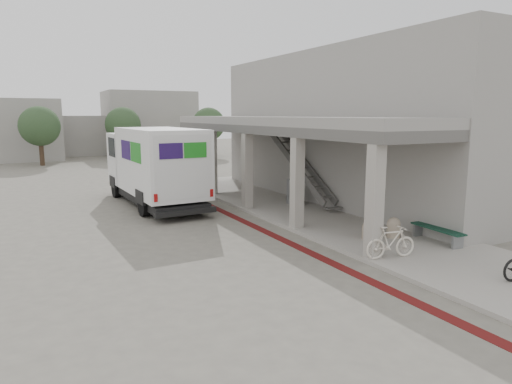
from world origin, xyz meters
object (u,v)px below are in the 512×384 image
fedex_truck (154,164)px  bicycle_cream (391,242)px  bench (437,232)px  utility_cabinet (295,192)px

fedex_truck → bicycle_cream: fedex_truck is taller
bench → bicycle_cream: bicycle_cream is taller
fedex_truck → bicycle_cream: 11.96m
utility_cabinet → bicycle_cream: bearing=-101.2°
utility_cabinet → fedex_truck: bearing=149.5°
bench → bicycle_cream: bearing=-163.9°
fedex_truck → bench: (6.17, -10.74, -1.43)m
fedex_truck → bench: 12.47m
fedex_truck → bench: fedex_truck is taller
bench → bicycle_cream: (-2.51, -0.57, 0.14)m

